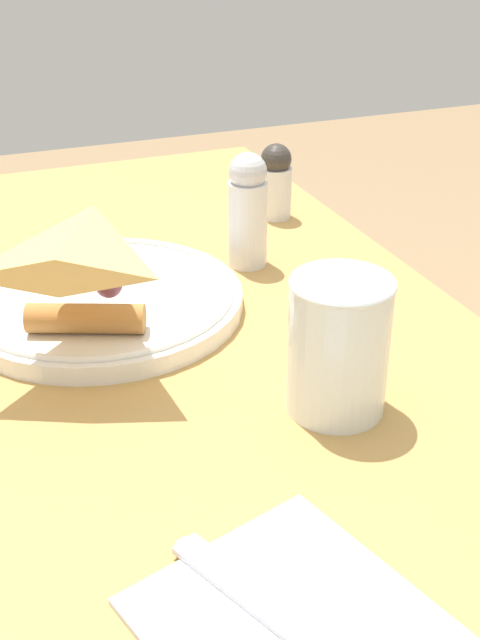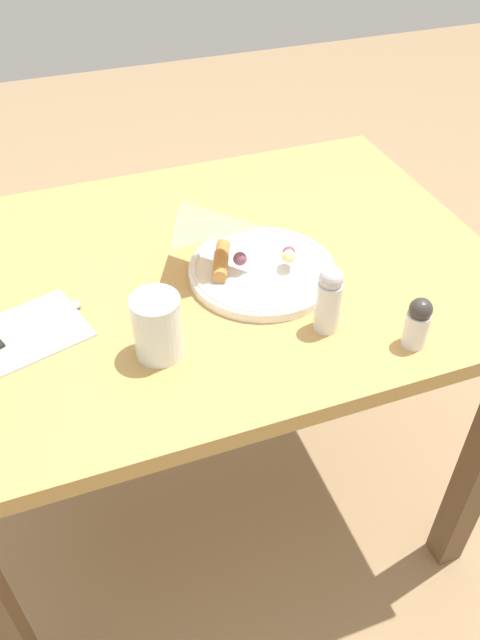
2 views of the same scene
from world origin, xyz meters
name	(u,v)px [view 2 (image 2 of 2)]	position (x,y,z in m)	size (l,w,h in m)	color
ground_plane	(216,498)	(0.00, 0.00, 0.00)	(6.00, 6.00, 0.00)	#997A56
dining_table	(207,317)	(0.00, 0.00, 0.59)	(0.99, 0.71, 0.71)	tan
plate_pizza	(261,268)	(0.08, -0.06, 0.73)	(0.25, 0.25, 0.05)	white
milk_glass	(157,329)	(-0.12, -0.18, 0.76)	(0.07, 0.07, 0.10)	white
napkin_folded	(18,336)	(-0.32, -0.08, 0.71)	(0.22, 0.18, 0.00)	silver
butter_knife	(11,338)	(-0.33, -0.08, 0.72)	(0.20, 0.10, 0.01)	black
salt_shaker	(329,299)	(0.13, -0.21, 0.77)	(0.04, 0.04, 0.11)	silver
pepper_shaker	(418,322)	(0.23, -0.29, 0.75)	(0.04, 0.04, 0.08)	silver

